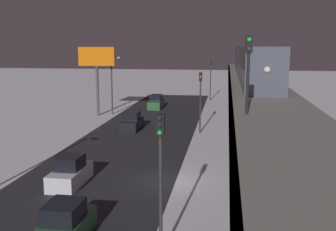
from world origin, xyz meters
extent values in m
plane|color=white|center=(0.00, 0.00, 0.00)|extent=(240.00, 240.00, 0.00)
cube|color=#28282D|center=(4.81, 0.00, 0.00)|extent=(11.00, 92.66, 0.01)
cube|color=gray|center=(-6.63, 0.00, 5.29)|extent=(5.00, 92.66, 0.80)
cube|color=#38383D|center=(-4.25, 0.00, 5.29)|extent=(0.24, 90.81, 0.80)
cylinder|color=gray|center=(-6.63, -38.61, 2.44)|extent=(1.40, 1.40, 4.89)
cylinder|color=gray|center=(-6.63, -23.17, 2.44)|extent=(1.40, 1.40, 4.89)
cylinder|color=gray|center=(-6.63, -7.72, 2.44)|extent=(1.40, 1.40, 4.89)
cylinder|color=gray|center=(-6.63, 7.72, 2.44)|extent=(1.40, 1.40, 4.89)
cube|color=#4C5160|center=(-6.63, -10.89, 7.39)|extent=(2.90, 18.00, 3.40)
cube|color=black|center=(-6.63, -10.89, 7.80)|extent=(2.94, 16.20, 0.90)
cube|color=#4C5160|center=(-6.63, -29.49, 7.39)|extent=(2.90, 18.00, 3.40)
cube|color=black|center=(-6.63, -29.49, 7.80)|extent=(2.94, 16.20, 0.90)
sphere|color=white|center=(-6.63, -1.84, 7.56)|extent=(0.44, 0.44, 0.44)
cylinder|color=black|center=(-5.02, 5.06, 7.29)|extent=(0.16, 0.16, 3.20)
cube|color=black|center=(-5.02, 5.06, 9.24)|extent=(0.36, 0.28, 0.90)
sphere|color=#19F23F|center=(-5.02, 5.22, 9.47)|extent=(0.22, 0.22, 0.22)
sphere|color=#333333|center=(-5.02, 5.22, 9.01)|extent=(0.22, 0.22, 0.22)
cube|color=#2D6038|center=(3.41, 9.07, 0.55)|extent=(1.80, 4.06, 1.10)
cube|color=black|center=(3.41, 9.07, 1.54)|extent=(1.58, 1.95, 0.87)
cube|color=black|center=(6.21, -15.90, 0.55)|extent=(1.80, 4.25, 1.10)
cube|color=black|center=(6.21, -15.90, 1.54)|extent=(1.58, 2.04, 0.87)
cube|color=#2D6038|center=(6.21, -31.01, 0.55)|extent=(1.80, 4.67, 1.10)
cube|color=black|center=(6.21, -31.01, 1.54)|extent=(1.58, 2.24, 0.87)
cube|color=silver|center=(6.21, 1.53, 0.55)|extent=(1.80, 4.07, 1.10)
cube|color=black|center=(6.21, 1.53, 1.54)|extent=(1.58, 1.96, 0.87)
cylinder|color=#2D2D2D|center=(-1.29, 9.66, 2.75)|extent=(0.16, 0.16, 5.50)
cube|color=black|center=(-1.29, 9.66, 5.95)|extent=(0.32, 0.32, 0.90)
sphere|color=black|center=(-1.29, 9.84, 6.25)|extent=(0.20, 0.20, 0.20)
sphere|color=black|center=(-1.29, 9.84, 5.95)|extent=(0.20, 0.20, 0.20)
sphere|color=#19E53F|center=(-1.29, 9.84, 5.65)|extent=(0.20, 0.20, 0.20)
cylinder|color=#2D2D2D|center=(-1.29, -15.32, 2.75)|extent=(0.16, 0.16, 5.50)
cube|color=black|center=(-1.29, -15.32, 5.95)|extent=(0.32, 0.32, 0.90)
sphere|color=black|center=(-1.29, -15.14, 6.25)|extent=(0.20, 0.20, 0.20)
sphere|color=yellow|center=(-1.29, -15.14, 5.95)|extent=(0.20, 0.20, 0.20)
sphere|color=black|center=(-1.29, -15.14, 5.65)|extent=(0.20, 0.20, 0.20)
cylinder|color=#2D2D2D|center=(-1.29, -40.29, 2.75)|extent=(0.16, 0.16, 5.50)
cube|color=black|center=(-1.29, -40.29, 5.95)|extent=(0.32, 0.32, 0.90)
sphere|color=black|center=(-1.29, -40.11, 6.25)|extent=(0.20, 0.20, 0.20)
sphere|color=black|center=(-1.29, -40.11, 5.95)|extent=(0.20, 0.20, 0.20)
sphere|color=#19E53F|center=(-1.29, -40.11, 5.65)|extent=(0.20, 0.20, 0.20)
cylinder|color=#4C4C51|center=(12.71, -23.87, 3.25)|extent=(0.36, 0.36, 6.50)
cube|color=orange|center=(12.71, -23.87, 7.70)|extent=(4.80, 0.30, 2.40)
cylinder|color=#38383D|center=(11.11, -25.00, 3.75)|extent=(0.20, 0.20, 7.50)
ellipsoid|color=#F4E5B2|center=(10.31, -25.00, 7.50)|extent=(0.90, 0.44, 0.30)
camera|label=1|loc=(-3.97, 25.51, 9.24)|focal=42.26mm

